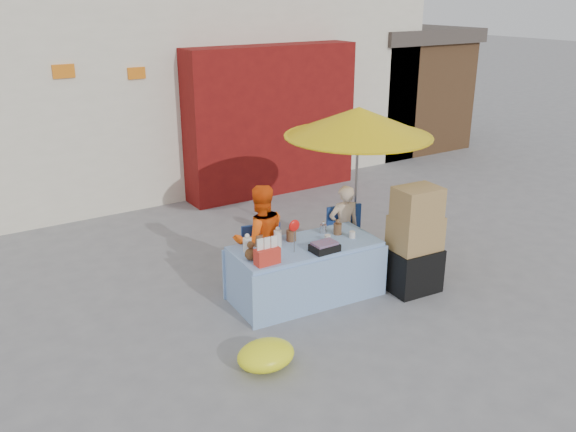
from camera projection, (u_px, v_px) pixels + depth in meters
ground at (299, 319)px, 6.83m from camera, size 80.00×80.00×0.00m
backdrop at (110, 10)px, 11.95m from camera, size 14.00×8.00×7.80m
market_table at (305, 270)px, 7.20m from camera, size 1.83×0.95×1.07m
chair_left at (267, 276)px, 7.27m from camera, size 0.57×0.56×0.85m
chair_right at (349, 254)px, 7.90m from camera, size 0.57×0.56×0.85m
vendor_orange at (260, 240)px, 7.22m from camera, size 0.76×0.65×1.36m
vendor_beige at (344, 228)px, 7.90m from camera, size 0.47×0.36×1.15m
umbrella at (359, 123)px, 7.71m from camera, size 1.90×1.90×2.09m
box_stack at (414, 244)px, 7.30m from camera, size 0.63×0.53×1.32m
tarp_bundle at (266, 355)px, 5.91m from camera, size 0.64×0.53×0.26m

